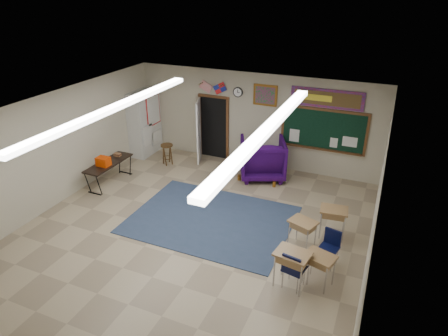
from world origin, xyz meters
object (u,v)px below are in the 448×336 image
at_px(student_desk_front_left, 302,233).
at_px(student_desk_front_right, 333,221).
at_px(wooden_stool, 167,154).
at_px(folding_table, 110,172).
at_px(wingback_armchair, 262,158).

distance_m(student_desk_front_left, student_desk_front_right, 0.91).
bearing_deg(student_desk_front_right, student_desk_front_left, -134.33).
xyz_separation_m(student_desk_front_left, wooden_stool, (-5.13, 2.72, -0.04)).
distance_m(student_desk_front_right, folding_table, 6.55).
relative_size(folding_table, wooden_stool, 2.41).
relative_size(wingback_armchair, folding_table, 0.81).
height_order(student_desk_front_left, folding_table, folding_table).
xyz_separation_m(student_desk_front_right, folding_table, (-6.55, 0.13, -0.05)).
bearing_deg(wooden_stool, folding_table, -114.87).
xyz_separation_m(wingback_armchair, student_desk_front_right, (2.53, -2.38, -0.19)).
bearing_deg(student_desk_front_left, wooden_stool, 172.07).
xyz_separation_m(wingback_armchair, folding_table, (-4.02, -2.25, -0.24)).
height_order(wingback_armchair, student_desk_front_right, wingback_armchair).
bearing_deg(student_desk_front_right, wooden_stool, 154.13).
distance_m(student_desk_front_left, folding_table, 6.05).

